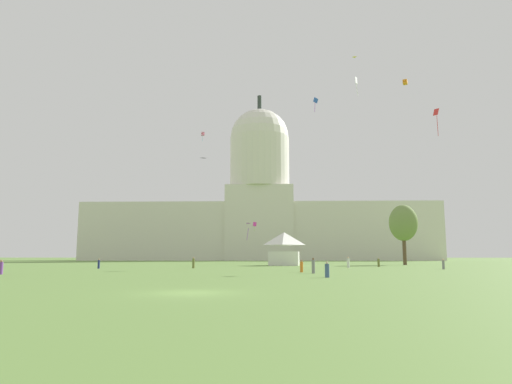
{
  "coord_description": "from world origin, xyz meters",
  "views": [
    {
      "loc": [
        4.35,
        -24.79,
        2.0
      ],
      "look_at": [
        0.19,
        103.83,
        20.07
      ],
      "focal_mm": 31.78,
      "sensor_mm": 36.0,
      "label": 1
    }
  ],
  "objects_px": {
    "event_tent": "(284,248)",
    "person_denim_front_right": "(327,270)",
    "kite_pink_high": "(203,134)",
    "kite_yellow_high": "(355,59)",
    "kite_blue_mid": "(316,101)",
    "tree_east_far": "(403,223)",
    "person_navy_near_tree_west": "(99,264)",
    "kite_orange_high": "(405,82)",
    "person_grey_back_right": "(443,264)",
    "person_olive_edge_west": "(193,263)",
    "person_orange_front_left": "(302,266)",
    "kite_red_mid": "(436,115)",
    "kite_white_mid": "(356,82)",
    "kite_violet_low": "(247,226)",
    "person_white_deep_crowd": "(348,263)",
    "person_purple_mid_center": "(1,268)",
    "kite_magenta_low": "(255,224)",
    "person_olive_back_left": "(379,263)",
    "person_grey_near_tree_east": "(313,266)",
    "kite_black_mid": "(203,159)",
    "capitol_building": "(260,210)"
  },
  "relations": [
    {
      "from": "event_tent",
      "to": "person_denim_front_right",
      "type": "relative_size",
      "value": 4.89
    },
    {
      "from": "kite_pink_high",
      "to": "kite_yellow_high",
      "type": "height_order",
      "value": "kite_yellow_high"
    },
    {
      "from": "person_denim_front_right",
      "to": "kite_blue_mid",
      "type": "bearing_deg",
      "value": 108.09
    },
    {
      "from": "event_tent",
      "to": "tree_east_far",
      "type": "bearing_deg",
      "value": 18.34
    },
    {
      "from": "person_navy_near_tree_west",
      "to": "kite_orange_high",
      "type": "bearing_deg",
      "value": 92.51
    },
    {
      "from": "tree_east_far",
      "to": "person_grey_back_right",
      "type": "distance_m",
      "value": 31.73
    },
    {
      "from": "person_olive_edge_west",
      "to": "person_orange_front_left",
      "type": "distance_m",
      "value": 23.14
    },
    {
      "from": "kite_red_mid",
      "to": "kite_white_mid",
      "type": "bearing_deg",
      "value": 63.88
    },
    {
      "from": "tree_east_far",
      "to": "kite_pink_high",
      "type": "relative_size",
      "value": 3.79
    },
    {
      "from": "person_denim_front_right",
      "to": "kite_red_mid",
      "type": "distance_m",
      "value": 39.38
    },
    {
      "from": "person_denim_front_right",
      "to": "kite_violet_low",
      "type": "xyz_separation_m",
      "value": [
        -9.95,
        47.47,
        7.19
      ]
    },
    {
      "from": "tree_east_far",
      "to": "person_olive_edge_west",
      "type": "xyz_separation_m",
      "value": [
        -40.72,
        -26.0,
        -8.04
      ]
    },
    {
      "from": "person_white_deep_crowd",
      "to": "event_tent",
      "type": "bearing_deg",
      "value": -44.93
    },
    {
      "from": "tree_east_far",
      "to": "kite_white_mid",
      "type": "xyz_separation_m",
      "value": [
        -13.66,
        -23.31,
        22.57
      ]
    },
    {
      "from": "person_purple_mid_center",
      "to": "kite_magenta_low",
      "type": "bearing_deg",
      "value": 150.24
    },
    {
      "from": "person_grey_back_right",
      "to": "person_navy_near_tree_west",
      "type": "distance_m",
      "value": 51.6
    },
    {
      "from": "event_tent",
      "to": "person_grey_back_right",
      "type": "height_order",
      "value": "event_tent"
    },
    {
      "from": "person_olive_back_left",
      "to": "kite_violet_low",
      "type": "height_order",
      "value": "kite_violet_low"
    },
    {
      "from": "kite_pink_high",
      "to": "person_orange_front_left",
      "type": "bearing_deg",
      "value": -91.4
    },
    {
      "from": "kite_pink_high",
      "to": "person_grey_near_tree_east",
      "type": "bearing_deg",
      "value": -91.33
    },
    {
      "from": "kite_blue_mid",
      "to": "person_olive_edge_west",
      "type": "bearing_deg",
      "value": 9.37
    },
    {
      "from": "person_grey_near_tree_east",
      "to": "kite_blue_mid",
      "type": "bearing_deg",
      "value": 59.15
    },
    {
      "from": "tree_east_far",
      "to": "person_orange_front_left",
      "type": "relative_size",
      "value": 8.57
    },
    {
      "from": "kite_red_mid",
      "to": "kite_black_mid",
      "type": "distance_m",
      "value": 61.21
    },
    {
      "from": "tree_east_far",
      "to": "kite_red_mid",
      "type": "bearing_deg",
      "value": -95.88
    },
    {
      "from": "kite_pink_high",
      "to": "kite_yellow_high",
      "type": "bearing_deg",
      "value": -54.24
    },
    {
      "from": "person_olive_back_left",
      "to": "capitol_building",
      "type": "bearing_deg",
      "value": -70.95
    },
    {
      "from": "kite_yellow_high",
      "to": "kite_violet_low",
      "type": "bearing_deg",
      "value": 58.87
    },
    {
      "from": "person_grey_back_right",
      "to": "kite_yellow_high",
      "type": "distance_m",
      "value": 76.59
    },
    {
      "from": "person_navy_near_tree_west",
      "to": "tree_east_far",
      "type": "bearing_deg",
      "value": 93.28
    },
    {
      "from": "kite_yellow_high",
      "to": "kite_pink_high",
      "type": "bearing_deg",
      "value": -25.86
    },
    {
      "from": "person_olive_back_left",
      "to": "person_grey_near_tree_east",
      "type": "relative_size",
      "value": 0.92
    },
    {
      "from": "person_grey_back_right",
      "to": "person_olive_edge_west",
      "type": "height_order",
      "value": "person_olive_edge_west"
    },
    {
      "from": "event_tent",
      "to": "capitol_building",
      "type": "bearing_deg",
      "value": 100.42
    },
    {
      "from": "kite_violet_low",
      "to": "kite_yellow_high",
      "type": "xyz_separation_m",
      "value": [
        28.37,
        30.65,
        48.33
      ]
    },
    {
      "from": "kite_violet_low",
      "to": "person_orange_front_left",
      "type": "bearing_deg",
      "value": -16.52
    },
    {
      "from": "person_olive_edge_west",
      "to": "person_orange_front_left",
      "type": "xyz_separation_m",
      "value": [
        15.94,
        -16.77,
        -0.12
      ]
    },
    {
      "from": "person_olive_back_left",
      "to": "person_orange_front_left",
      "type": "relative_size",
      "value": 1.08
    },
    {
      "from": "kite_black_mid",
      "to": "person_orange_front_left",
      "type": "bearing_deg",
      "value": 95.05
    },
    {
      "from": "person_white_deep_crowd",
      "to": "kite_white_mid",
      "type": "height_order",
      "value": "kite_white_mid"
    },
    {
      "from": "kite_pink_high",
      "to": "capitol_building",
      "type": "bearing_deg",
      "value": 38.76
    },
    {
      "from": "kite_black_mid",
      "to": "kite_violet_low",
      "type": "xyz_separation_m",
      "value": [
        12.22,
        -21.84,
        -18.29
      ]
    },
    {
      "from": "kite_violet_low",
      "to": "person_purple_mid_center",
      "type": "bearing_deg",
      "value": -60.26
    },
    {
      "from": "tree_east_far",
      "to": "kite_blue_mid",
      "type": "bearing_deg",
      "value": -133.59
    },
    {
      "from": "person_orange_front_left",
      "to": "kite_orange_high",
      "type": "height_order",
      "value": "kite_orange_high"
    },
    {
      "from": "kite_pink_high",
      "to": "kite_yellow_high",
      "type": "xyz_separation_m",
      "value": [
        47.77,
        -36.67,
        10.96
      ]
    },
    {
      "from": "capitol_building",
      "to": "kite_blue_mid",
      "type": "xyz_separation_m",
      "value": [
        12.46,
        -109.16,
        8.12
      ]
    },
    {
      "from": "kite_pink_high",
      "to": "kite_blue_mid",
      "type": "height_order",
      "value": "kite_pink_high"
    },
    {
      "from": "kite_blue_mid",
      "to": "kite_violet_low",
      "type": "bearing_deg",
      "value": -49.06
    },
    {
      "from": "person_denim_front_right",
      "to": "person_purple_mid_center",
      "type": "bearing_deg",
      "value": -166.78
    }
  ]
}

